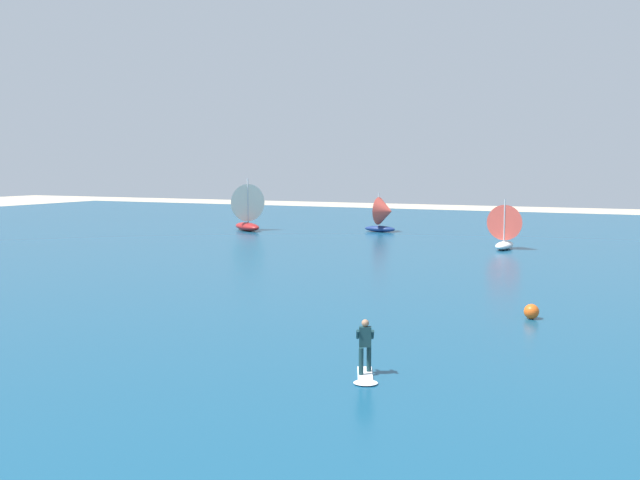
{
  "coord_description": "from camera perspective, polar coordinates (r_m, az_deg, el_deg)",
  "views": [
    {
      "loc": [
        11.11,
        -4.07,
        6.29
      ],
      "look_at": [
        1.04,
        17.44,
        3.84
      ],
      "focal_mm": 40.45,
      "sensor_mm": 36.0,
      "label": 1
    }
  ],
  "objects": [
    {
      "name": "sailboat_near_shore",
      "position": [
        69.62,
        -6.0,
        2.65
      ],
      "size": [
        4.51,
        4.16,
        5.01
      ],
      "color": "maroon",
      "rests_on": "ocean"
    },
    {
      "name": "ocean",
      "position": [
        55.92,
        13.48,
        -0.68
      ],
      "size": [
        160.0,
        90.0,
        0.1
      ],
      "primitive_type": "cube",
      "color": "navy",
      "rests_on": "ground"
    },
    {
      "name": "kitesurfer",
      "position": [
        21.5,
        3.6,
        -9.18
      ],
      "size": [
        1.28,
        2.02,
        1.67
      ],
      "color": "white",
      "rests_on": "ocean"
    },
    {
      "name": "sailboat_mid_right",
      "position": [
        55.61,
        14.52,
        1.08
      ],
      "size": [
        2.71,
        3.2,
        3.73
      ],
      "color": "white",
      "rests_on": "ocean"
    },
    {
      "name": "marker_buoy",
      "position": [
        30.57,
        16.39,
        -5.44
      ],
      "size": [
        0.61,
        0.61,
        0.61
      ],
      "primitive_type": "sphere",
      "color": "#E55919",
      "rests_on": "ocean"
    },
    {
      "name": "sailboat_center_horizon",
      "position": [
        67.57,
        5.1,
        2.05
      ],
      "size": [
        3.19,
        2.72,
        3.67
      ],
      "color": "navy",
      "rests_on": "ocean"
    }
  ]
}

